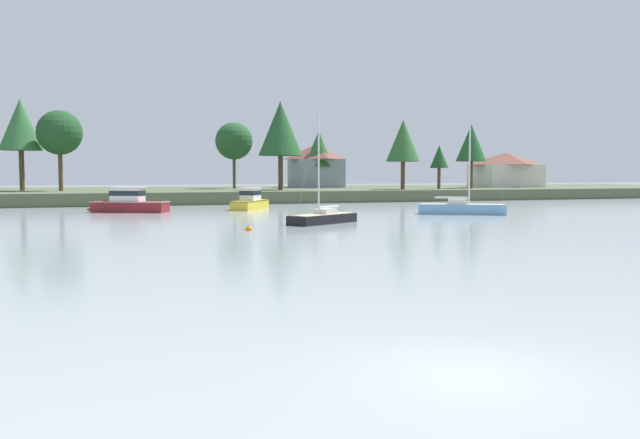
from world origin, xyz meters
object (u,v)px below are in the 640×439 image
object	(u,v)px
cruiser_yellow	(252,204)
mooring_buoy_orange	(249,229)
sailboat_black	(323,221)
cruiser_maroon	(124,206)
sailboat_skyblue	(462,211)
dinghy_green	(458,203)

from	to	relation	value
cruiser_yellow	mooring_buoy_orange	xyz separation A→B (m)	(-6.38, -26.57, -0.49)
sailboat_black	cruiser_maroon	xyz separation A→B (m)	(-14.14, 20.80, 0.42)
sailboat_skyblue	cruiser_maroon	size ratio (longest dim) A/B	1.53
sailboat_black	cruiser_maroon	size ratio (longest dim) A/B	1.06
sailboat_skyblue	cruiser_maroon	world-z (taller)	sailboat_skyblue
mooring_buoy_orange	sailboat_skyblue	bearing A→B (deg)	24.78
sailboat_black	dinghy_green	bearing A→B (deg)	42.57
dinghy_green	mooring_buoy_orange	xyz separation A→B (m)	(-33.93, -29.11, -0.09)
sailboat_black	cruiser_maroon	world-z (taller)	sailboat_black
cruiser_maroon	cruiser_yellow	distance (m)	13.73
dinghy_green	cruiser_maroon	bearing A→B (deg)	-174.38
sailboat_black	mooring_buoy_orange	world-z (taller)	sailboat_black
sailboat_black	cruiser_yellow	distance (m)	22.32
sailboat_black	sailboat_skyblue	distance (m)	17.59
sailboat_skyblue	cruiser_yellow	xyz separation A→B (m)	(-16.85, 15.84, 0.29)
cruiser_yellow	sailboat_skyblue	bearing A→B (deg)	-43.23
dinghy_green	mooring_buoy_orange	bearing A→B (deg)	-139.37
sailboat_black	mooring_buoy_orange	size ratio (longest dim) A/B	18.17
cruiser_maroon	dinghy_green	distance (m)	41.40
sailboat_black	cruiser_maroon	distance (m)	25.15
sailboat_black	sailboat_skyblue	world-z (taller)	sailboat_skyblue
sailboat_skyblue	cruiser_yellow	world-z (taller)	sailboat_skyblue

